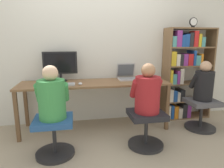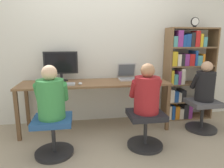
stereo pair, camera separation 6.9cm
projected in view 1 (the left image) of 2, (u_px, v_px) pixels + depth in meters
name	position (u px, v px, depth m)	size (l,w,h in m)	color
ground_plane	(98.00, 136.00, 2.97)	(14.00, 14.00, 0.00)	tan
wall_back	(92.00, 46.00, 3.35)	(10.00, 0.05, 2.60)	silver
desk	(95.00, 87.00, 3.12)	(2.29, 0.62, 0.76)	brown
desktop_monitor	(60.00, 65.00, 3.14)	(0.53, 0.19, 0.47)	black
laptop	(127.00, 76.00, 3.35)	(0.32, 0.34, 0.26)	#B7B7BC
keyboard	(60.00, 85.00, 2.87)	(0.43, 0.16, 0.03)	#B2B2B7
computer_mouse_by_keyboard	(80.00, 84.00, 2.92)	(0.06, 0.09, 0.03)	silver
office_chair_left	(54.00, 134.00, 2.43)	(0.48, 0.48, 0.48)	#262628
office_chair_right	(146.00, 126.00, 2.64)	(0.48, 0.48, 0.48)	#262628
person_at_monitor	(52.00, 96.00, 2.33)	(0.39, 0.33, 0.64)	#388C47
person_at_laptop	(147.00, 92.00, 2.55)	(0.39, 0.33, 0.64)	maroon
bookshelf	(183.00, 73.00, 3.53)	(0.85, 0.31, 1.60)	brown
desk_clock	(193.00, 22.00, 3.29)	(0.14, 0.03, 0.16)	black
office_chair_side	(201.00, 112.00, 3.17)	(0.48, 0.48, 0.48)	#262628
person_near_shelf	(204.00, 83.00, 3.08)	(0.34, 0.30, 0.61)	black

